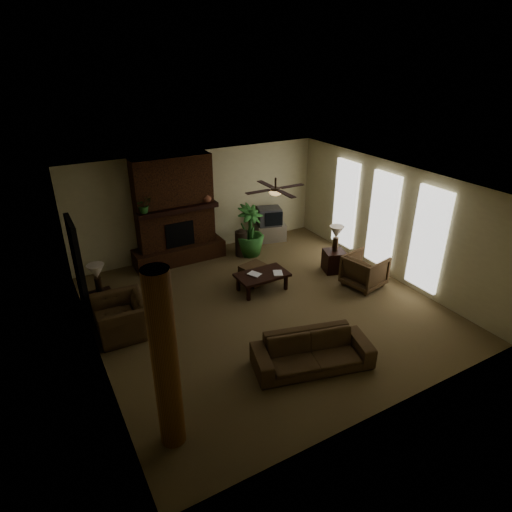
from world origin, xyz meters
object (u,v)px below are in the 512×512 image
log_column (165,363)px  tv_stand (271,232)px  lamp_left (97,274)px  sofa (313,347)px  coffee_table (262,276)px  side_table_left (103,305)px  lamp_right (336,234)px  ottoman (255,274)px  floor_vase (241,241)px  side_table_right (334,261)px  armchair_left (121,312)px  armchair_right (365,269)px  floor_plant (250,241)px

log_column → tv_stand: size_ratio=3.29×
log_column → lamp_left: 3.88m
lamp_left → sofa: bearing=-50.4°
coffee_table → side_table_left: size_ratio=2.18×
coffee_table → side_table_left: bearing=168.9°
tv_stand → sofa: bearing=-99.5°
lamp_left → lamp_right: 5.66m
log_column → lamp_right: log_column is taller
coffee_table → ottoman: 0.50m
ottoman → floor_vase: 1.54m
ottoman → side_table_left: size_ratio=1.09×
log_column → ottoman: 5.06m
lamp_left → lamp_right: size_ratio=1.00×
log_column → floor_vase: bearing=53.4°
coffee_table → side_table_right: side_table_right is taller
log_column → armchair_left: size_ratio=2.50×
sofa → lamp_right: (2.70, 2.78, 0.59)m
ottoman → lamp_left: (-3.56, 0.27, 0.80)m
log_column → lamp_left: size_ratio=4.31×
ottoman → armchair_right: bearing=-34.4°
coffee_table → floor_vase: 1.99m
log_column → coffee_table: size_ratio=2.33×
log_column → floor_plant: (3.98, 4.99, -1.01)m
floor_plant → side_table_right: 2.38m
armchair_right → floor_plant: bearing=16.5°
sofa → tv_stand: bearing=81.2°
tv_stand → lamp_left: lamp_left is taller
armchair_left → lamp_left: (-0.22, 0.84, 0.51)m
coffee_table → floor_vase: floor_vase is taller
tv_stand → lamp_right: 2.59m
coffee_table → lamp_right: lamp_right is taller
armchair_left → side_table_left: size_ratio=2.03×
armchair_left → lamp_left: 1.01m
floor_plant → lamp_right: 2.44m
ottoman → lamp_right: size_ratio=0.92×
ottoman → floor_vase: floor_vase is taller
side_table_left → armchair_right: bearing=-16.5°
armchair_right → floor_vase: size_ratio=1.13×
coffee_table → floor_plant: 2.00m
floor_plant → lamp_left: size_ratio=2.17×
floor_plant → lamp_right: bearing=-52.5°
log_column → sofa: size_ratio=1.33×
sofa → side_table_right: size_ratio=3.83×
floor_plant → floor_vase: bearing=164.9°
floor_plant → side_table_left: size_ratio=2.56×
armchair_left → floor_vase: 4.25m
log_column → ottoman: log_column is taller
floor_plant → side_table_left: 4.34m
floor_vase → side_table_left: (-3.95, -1.25, -0.16)m
armchair_left → ottoman: size_ratio=1.86×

